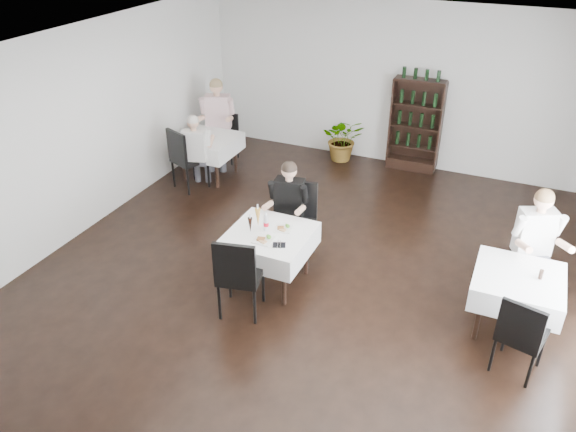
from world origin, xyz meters
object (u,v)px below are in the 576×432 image
object	(u,v)px
potted_tree	(343,139)
wine_shelf	(415,126)
diner_main	(288,204)
main_table	(270,242)

from	to	relation	value
potted_tree	wine_shelf	bearing A→B (deg)	4.93
diner_main	main_table	bearing A→B (deg)	-85.93
wine_shelf	main_table	bearing A→B (deg)	-101.78
wine_shelf	potted_tree	bearing A→B (deg)	-175.07
wine_shelf	diner_main	size ratio (longest dim) A/B	1.21
wine_shelf	diner_main	world-z (taller)	wine_shelf
main_table	diner_main	world-z (taller)	diner_main
potted_tree	diner_main	xyz separation A→B (m)	(0.38, -3.51, 0.40)
wine_shelf	potted_tree	distance (m)	1.39
potted_tree	diner_main	bearing A→B (deg)	-83.85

